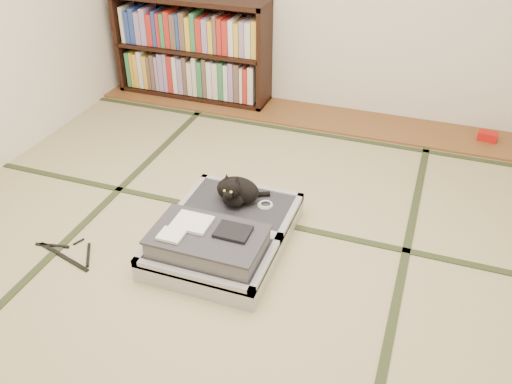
% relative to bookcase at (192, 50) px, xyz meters
% --- Properties ---
extents(floor, '(4.50, 4.50, 0.00)m').
position_rel_bookcase_xyz_m(floor, '(1.19, -2.07, -0.45)').
color(floor, tan).
rests_on(floor, ground).
extents(wood_strip, '(4.00, 0.50, 0.02)m').
position_rel_bookcase_xyz_m(wood_strip, '(1.19, -0.07, -0.44)').
color(wood_strip, brown).
rests_on(wood_strip, ground).
extents(red_item, '(0.16, 0.11, 0.07)m').
position_rel_bookcase_xyz_m(red_item, '(2.64, -0.04, -0.40)').
color(red_item, '#B7120E').
rests_on(red_item, wood_strip).
extents(room_shell, '(4.50, 4.50, 4.50)m').
position_rel_bookcase_xyz_m(room_shell, '(1.19, -2.07, 1.01)').
color(room_shell, white).
rests_on(room_shell, ground).
extents(tatami_borders, '(4.00, 4.50, 0.01)m').
position_rel_bookcase_xyz_m(tatami_borders, '(1.19, -1.57, -0.45)').
color(tatami_borders, '#2D381E').
rests_on(tatami_borders, ground).
extents(bookcase, '(1.44, 0.33, 0.93)m').
position_rel_bookcase_xyz_m(bookcase, '(0.00, 0.00, 0.00)').
color(bookcase, black).
rests_on(bookcase, wood_strip).
extents(suitcase, '(0.72, 0.96, 0.28)m').
position_rel_bookcase_xyz_m(suitcase, '(1.13, -2.02, -0.35)').
color(suitcase, '#B6B7BB').
rests_on(suitcase, floor).
extents(cat, '(0.32, 0.32, 0.26)m').
position_rel_bookcase_xyz_m(cat, '(1.11, -1.73, -0.22)').
color(cat, black).
rests_on(cat, suitcase).
extents(cable_coil, '(0.10, 0.10, 0.02)m').
position_rel_bookcase_xyz_m(cable_coil, '(1.29, -1.69, -0.30)').
color(cable_coil, white).
rests_on(cable_coil, suitcase).
extents(hanger, '(0.45, 0.26, 0.01)m').
position_rel_bookcase_xyz_m(hanger, '(0.27, -2.38, -0.44)').
color(hanger, black).
rests_on(hanger, floor).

